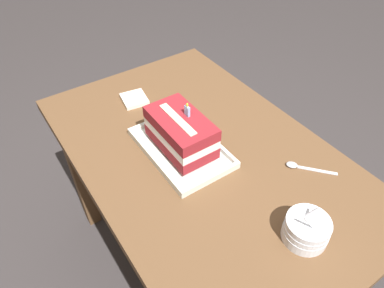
{
  "coord_description": "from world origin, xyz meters",
  "views": [
    {
      "loc": [
        0.64,
        -0.48,
        1.52
      ],
      "look_at": [
        -0.02,
        -0.03,
        0.76
      ],
      "focal_mm": 32.92,
      "sensor_mm": 36.0,
      "label": 1
    }
  ],
  "objects_px": {
    "birthday_cake": "(181,132)",
    "napkin_pile": "(134,99)",
    "bowl_stack": "(306,230)",
    "serving_spoon_near_tray": "(298,166)",
    "foil_tray": "(181,149)"
  },
  "relations": [
    {
      "from": "bowl_stack",
      "to": "serving_spoon_near_tray",
      "type": "xyz_separation_m",
      "value": [
        -0.18,
        0.17,
        -0.03
      ]
    },
    {
      "from": "foil_tray",
      "to": "bowl_stack",
      "type": "distance_m",
      "value": 0.45
    },
    {
      "from": "birthday_cake",
      "to": "napkin_pile",
      "type": "xyz_separation_m",
      "value": [
        -0.32,
        -0.0,
        -0.07
      ]
    },
    {
      "from": "birthday_cake",
      "to": "napkin_pile",
      "type": "relative_size",
      "value": 2.09
    },
    {
      "from": "foil_tray",
      "to": "birthday_cake",
      "type": "bearing_deg",
      "value": 90.0
    },
    {
      "from": "foil_tray",
      "to": "napkin_pile",
      "type": "distance_m",
      "value": 0.32
    },
    {
      "from": "bowl_stack",
      "to": "serving_spoon_near_tray",
      "type": "bearing_deg",
      "value": 136.79
    },
    {
      "from": "birthday_cake",
      "to": "foil_tray",
      "type": "bearing_deg",
      "value": -90.0
    },
    {
      "from": "birthday_cake",
      "to": "serving_spoon_near_tray",
      "type": "bearing_deg",
      "value": 43.89
    },
    {
      "from": "birthday_cake",
      "to": "bowl_stack",
      "type": "xyz_separation_m",
      "value": [
        0.44,
        0.08,
        -0.04
      ]
    },
    {
      "from": "bowl_stack",
      "to": "napkin_pile",
      "type": "xyz_separation_m",
      "value": [
        -0.76,
        -0.08,
        -0.03
      ]
    },
    {
      "from": "foil_tray",
      "to": "bowl_stack",
      "type": "height_order",
      "value": "bowl_stack"
    },
    {
      "from": "birthday_cake",
      "to": "serving_spoon_near_tray",
      "type": "relative_size",
      "value": 1.8
    },
    {
      "from": "birthday_cake",
      "to": "bowl_stack",
      "type": "bearing_deg",
      "value": 10.88
    },
    {
      "from": "foil_tray",
      "to": "birthday_cake",
      "type": "distance_m",
      "value": 0.07
    }
  ]
}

